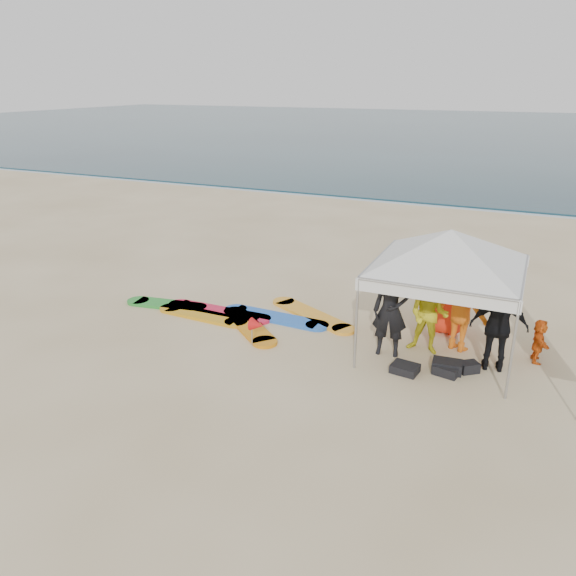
# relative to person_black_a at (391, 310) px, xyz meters

# --- Properties ---
(ground) EXTENTS (120.00, 120.00, 0.00)m
(ground) POSITION_rel_person_black_a_xyz_m (-2.74, -2.85, -0.96)
(ground) COLOR beige
(ground) RESTS_ON ground
(ocean) EXTENTS (160.00, 84.00, 0.08)m
(ocean) POSITION_rel_person_black_a_xyz_m (-2.74, 57.15, -0.92)
(ocean) COLOR #0C2633
(ocean) RESTS_ON ground
(shoreline_foam) EXTENTS (160.00, 1.20, 0.01)m
(shoreline_foam) POSITION_rel_person_black_a_xyz_m (-2.74, 15.35, -0.96)
(shoreline_foam) COLOR silver
(shoreline_foam) RESTS_ON ground
(person_black_a) EXTENTS (0.76, 0.56, 1.92)m
(person_black_a) POSITION_rel_person_black_a_xyz_m (0.00, 0.00, 0.00)
(person_black_a) COLOR black
(person_black_a) RESTS_ON ground
(person_yellow) EXTENTS (0.84, 0.68, 1.66)m
(person_yellow) POSITION_rel_person_black_a_xyz_m (0.69, 0.40, -0.13)
(person_yellow) COLOR yellow
(person_yellow) RESTS_ON ground
(person_orange_a) EXTENTS (1.40, 1.13, 1.89)m
(person_orange_a) POSITION_rel_person_black_a_xyz_m (1.29, 0.83, -0.02)
(person_orange_a) COLOR orange
(person_orange_a) RESTS_ON ground
(person_black_b) EXTENTS (1.10, 0.56, 1.81)m
(person_black_b) POSITION_rel_person_black_a_xyz_m (2.04, 0.19, -0.06)
(person_black_b) COLOR black
(person_black_b) RESTS_ON ground
(person_orange_b) EXTENTS (1.01, 0.73, 1.91)m
(person_orange_b) POSITION_rel_person_black_a_xyz_m (0.91, 1.56, -0.01)
(person_orange_b) COLOR #FF3216
(person_orange_b) RESTS_ON ground
(person_seated) EXTENTS (0.40, 0.87, 0.90)m
(person_seated) POSITION_rel_person_black_a_xyz_m (2.79, 0.88, -0.51)
(person_seated) COLOR #E25B14
(person_seated) RESTS_ON ground
(canopy_tent) EXTENTS (3.94, 3.94, 2.97)m
(canopy_tent) POSITION_rel_person_black_a_xyz_m (0.95, 0.54, 1.62)
(canopy_tent) COLOR #A5A5A8
(canopy_tent) RESTS_ON ground
(marker_pennant) EXTENTS (0.28, 0.28, 0.64)m
(marker_pennant) POSITION_rel_person_black_a_xyz_m (-2.60, -0.81, -0.47)
(marker_pennant) COLOR #A5A5A8
(marker_pennant) RESTS_ON ground
(gear_pile) EXTENTS (1.61, 0.96, 0.22)m
(gear_pile) POSITION_rel_person_black_a_xyz_m (1.10, -0.37, -0.86)
(gear_pile) COLOR black
(gear_pile) RESTS_ON ground
(surfboard_spread) EXTENTS (5.46, 2.72, 0.07)m
(surfboard_spread) POSITION_rel_person_black_a_xyz_m (-3.70, 0.46, -0.93)
(surfboard_spread) COLOR orange
(surfboard_spread) RESTS_ON ground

